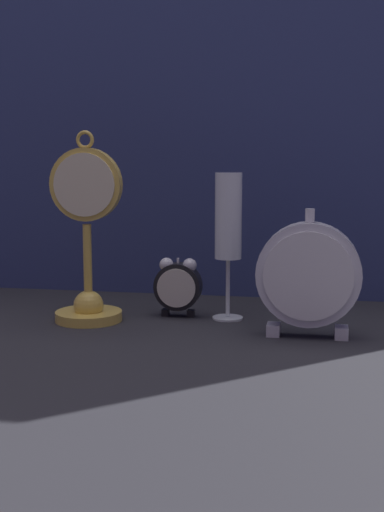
{
  "coord_description": "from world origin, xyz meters",
  "views": [
    {
      "loc": [
        0.2,
        -1.03,
        0.28
      ],
      "look_at": [
        0.0,
        0.08,
        0.11
      ],
      "focal_mm": 50.0,
      "sensor_mm": 36.0,
      "label": 1
    }
  ],
  "objects_px": {
    "alarm_clock_twin_bell": "(178,284)",
    "mantel_clock_silver": "(308,275)",
    "champagne_flute": "(228,225)",
    "pocket_watch_on_stand": "(87,251)"
  },
  "relations": [
    {
      "from": "pocket_watch_on_stand",
      "to": "mantel_clock_silver",
      "type": "distance_m",
      "value": 0.36
    },
    {
      "from": "alarm_clock_twin_bell",
      "to": "mantel_clock_silver",
      "type": "relative_size",
      "value": 0.52
    },
    {
      "from": "alarm_clock_twin_bell",
      "to": "champagne_flute",
      "type": "height_order",
      "value": "champagne_flute"
    },
    {
      "from": "pocket_watch_on_stand",
      "to": "alarm_clock_twin_bell",
      "type": "distance_m",
      "value": 0.16
    },
    {
      "from": "champagne_flute",
      "to": "mantel_clock_silver",
      "type": "bearing_deg",
      "value": -35.6
    },
    {
      "from": "mantel_clock_silver",
      "to": "alarm_clock_twin_bell",
      "type": "bearing_deg",
      "value": 156.08
    },
    {
      "from": "alarm_clock_twin_bell",
      "to": "mantel_clock_silver",
      "type": "height_order",
      "value": "mantel_clock_silver"
    },
    {
      "from": "alarm_clock_twin_bell",
      "to": "mantel_clock_silver",
      "type": "distance_m",
      "value": 0.24
    },
    {
      "from": "pocket_watch_on_stand",
      "to": "alarm_clock_twin_bell",
      "type": "bearing_deg",
      "value": 22.35
    },
    {
      "from": "pocket_watch_on_stand",
      "to": "champagne_flute",
      "type": "relative_size",
      "value": 1.28
    }
  ]
}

